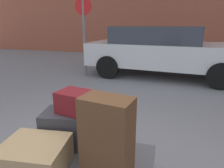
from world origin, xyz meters
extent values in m
cube|color=#4C4C51|center=(0.00, 0.00, 0.29)|extent=(1.33, 0.87, 0.10)
cylinder|color=black|center=(-0.45, 0.30, 0.12)|extent=(0.24, 0.06, 0.24)
cube|color=#2D2D33|center=(-0.07, 0.25, 0.51)|extent=(0.69, 0.43, 0.34)
cube|color=#9E7F56|center=(-0.23, -0.18, 0.46)|extent=(0.54, 0.48, 0.25)
cube|color=#51331E|center=(0.34, -0.08, 0.66)|extent=(0.40, 0.28, 0.65)
cube|color=maroon|center=(-0.07, 0.25, 0.78)|extent=(0.36, 0.30, 0.20)
cube|color=silver|center=(0.56, 4.68, 0.64)|extent=(4.43, 2.14, 0.64)
cube|color=#2D333D|center=(0.31, 4.70, 1.19)|extent=(2.53, 1.77, 0.46)
cylinder|color=black|center=(2.04, 5.41, 0.32)|extent=(0.66, 0.27, 0.64)
cylinder|color=black|center=(1.90, 3.72, 0.32)|extent=(0.66, 0.27, 0.64)
cylinder|color=black|center=(-0.79, 5.64, 0.32)|extent=(0.66, 0.27, 0.64)
cylinder|color=black|center=(-0.93, 3.95, 0.32)|extent=(0.66, 0.27, 0.64)
cylinder|color=#383838|center=(2.38, 6.78, 0.30)|extent=(0.23, 0.23, 0.61)
cylinder|color=slate|center=(-1.66, 4.03, 1.10)|extent=(0.07, 0.07, 2.20)
cylinder|color=red|center=(-1.66, 4.03, 1.95)|extent=(0.50, 0.08, 0.50)
camera|label=1|loc=(0.73, -1.29, 1.47)|focal=31.77mm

